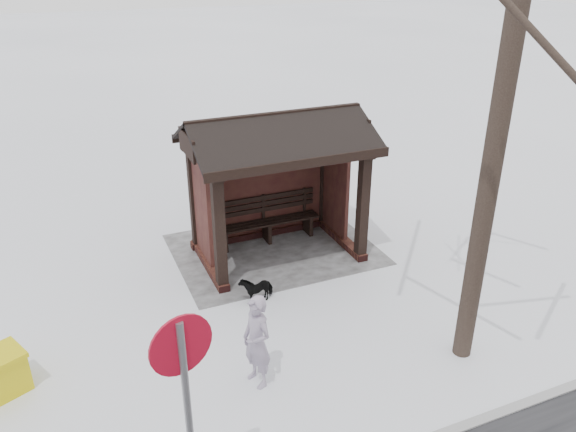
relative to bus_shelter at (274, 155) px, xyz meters
The scene contains 6 objects.
ground 2.17m from the bus_shelter, 90.00° to the left, with size 120.00×120.00×0.00m, color white.
trampled_patch 2.16m from the bus_shelter, 90.00° to the right, with size 4.20×3.20×0.02m, color gray.
bus_shelter is the anchor object (origin of this frame).
pedestrian 4.36m from the bus_shelter, 64.65° to the left, with size 0.54×0.36×1.48m, color gray.
dog 2.72m from the bus_shelter, 58.24° to the left, with size 0.28×0.62×0.52m, color black.
road_sign 6.29m from the bus_shelter, 59.95° to the left, with size 0.67×0.20×2.69m.
Camera 1 is at (3.92, 9.78, 5.84)m, focal length 35.00 mm.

